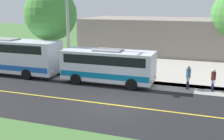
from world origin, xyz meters
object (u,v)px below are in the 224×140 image
object	(u,v)px
transit_bus_rear	(2,54)
pedestrian_waiting	(188,77)
street_light_pole	(67,24)
pedestrian_with_bags	(213,79)
shuttle_bus_front	(108,65)
tree_curbside	(51,15)
commercial_building	(164,35)

from	to	relation	value
transit_bus_rear	pedestrian_waiting	world-z (taller)	transit_bus_rear
pedestrian_waiting	street_light_pole	bearing A→B (deg)	-88.69
pedestrian_waiting	pedestrian_with_bags	bearing A→B (deg)	94.97
shuttle_bus_front	transit_bus_rear	size ratio (longest dim) A/B	0.65
tree_curbside	commercial_building	size ratio (longest dim) A/B	0.37
pedestrian_with_bags	pedestrian_waiting	world-z (taller)	pedestrian_waiting
commercial_building	shuttle_bus_front	bearing A→B (deg)	-6.34
pedestrian_waiting	commercial_building	bearing A→B (deg)	-165.04
street_light_pole	commercial_building	world-z (taller)	street_light_pole
pedestrian_waiting	tree_curbside	world-z (taller)	tree_curbside
shuttle_bus_front	commercial_building	size ratio (longest dim) A/B	0.36
transit_bus_rear	tree_curbside	xyz separation A→B (m)	(-2.83, 3.68, 3.53)
street_light_pole	tree_curbside	distance (m)	4.02
street_light_pole	tree_curbside	size ratio (longest dim) A/B	1.08
tree_curbside	street_light_pole	bearing A→B (deg)	50.62
pedestrian_with_bags	commercial_building	distance (m)	17.31
transit_bus_rear	commercial_building	world-z (taller)	commercial_building
pedestrian_waiting	street_light_pole	distance (m)	10.62
shuttle_bus_front	commercial_building	xyz separation A→B (m)	(-16.86, 1.87, 0.67)
transit_bus_rear	commercial_building	xyz separation A→B (m)	(-16.83, 12.36, 0.43)
tree_curbside	commercial_building	distance (m)	16.76
pedestrian_waiting	shuttle_bus_front	bearing A→B (deg)	-84.79
shuttle_bus_front	street_light_pole	size ratio (longest dim) A/B	0.89
commercial_building	pedestrian_waiting	bearing A→B (deg)	14.96
street_light_pole	tree_curbside	world-z (taller)	street_light_pole
shuttle_bus_front	street_light_pole	bearing A→B (deg)	-95.21
street_light_pole	commercial_building	bearing A→B (deg)	161.26
pedestrian_waiting	commercial_building	xyz separation A→B (m)	(-16.29, -4.35, 1.24)
shuttle_bus_front	tree_curbside	world-z (taller)	tree_curbside
transit_bus_rear	street_light_pole	distance (m)	7.34
pedestrian_with_bags	pedestrian_waiting	distance (m)	1.80
transit_bus_rear	pedestrian_with_bags	bearing A→B (deg)	92.14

